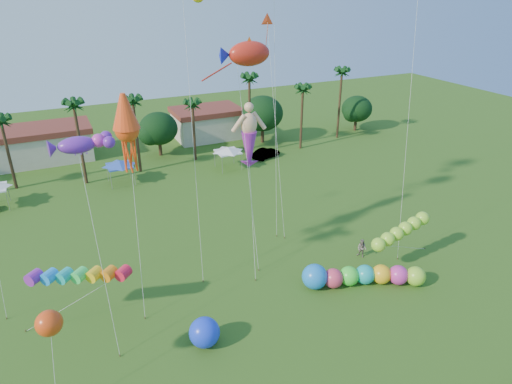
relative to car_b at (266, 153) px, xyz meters
name	(u,v)px	position (x,y,z in m)	size (l,w,h in m)	color
ground	(322,379)	(-14.40, -37.47, -0.71)	(160.00, 160.00, 0.00)	#285116
tree_line	(178,126)	(-10.83, 6.53, 3.57)	(69.46, 8.91, 11.00)	#3A2819
buildings_row	(124,136)	(-17.49, 12.53, 1.29)	(35.00, 7.00, 4.00)	beige
tent_row	(120,165)	(-20.40, -1.13, 2.04)	(31.00, 4.00, 0.60)	white
car_b	(266,153)	(0.00, 0.00, 0.00)	(1.50, 4.30, 1.42)	#4C4C54
spectator_b	(362,248)	(-3.42, -26.90, 0.18)	(0.87, 0.68, 1.78)	gray
caterpillar_inflatable	(359,276)	(-6.28, -30.28, 0.18)	(10.03, 5.45, 2.12)	#DB395B
blue_ball	(204,332)	(-20.18, -31.40, 0.37)	(2.15, 2.15, 2.15)	#1B3CF9
rainbow_tube	(99,279)	(-26.08, -25.72, 2.94)	(8.67, 4.57, 4.13)	#F81B3C
green_worm	(378,245)	(-3.95, -29.56, 2.20)	(10.24, 2.40, 3.64)	#96DF31
orange_ball_kite	(49,323)	(-29.37, -31.57, 4.69)	(1.63, 2.67, 6.17)	#ED4413
merman_kite	(249,140)	(-12.14, -21.24, 10.13)	(3.08, 6.11, 13.57)	#F2B389
fish_kite	(249,54)	(-11.62, -20.25, 17.07)	(5.60, 6.40, 18.90)	red
squid_kite	(127,130)	(-22.42, -23.01, 12.82)	(2.00, 4.97, 16.28)	#FF4714
lobster_kite	(77,145)	(-25.97, -25.05, 12.87)	(4.38, 6.46, 14.38)	#6B22AC
delta_kite_red	(267,24)	(-7.93, -16.08, 18.91)	(1.35, 5.22, 20.56)	red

